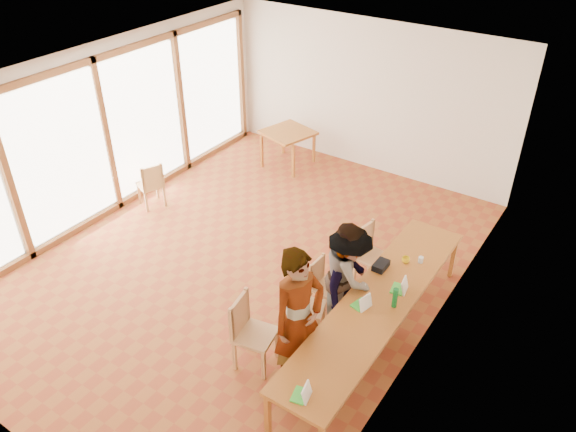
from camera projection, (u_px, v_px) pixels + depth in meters
The scene contains 24 objects.
ground at pixel (246, 261), 9.00m from camera, with size 8.00×8.00×0.00m, color #9C5325.
wall_back at pixel (368, 96), 10.96m from camera, with size 6.00×0.10×3.00m, color silver.
wall_right at pixel (439, 247), 6.78m from camera, with size 0.10×8.00×3.00m, color silver.
window_wall at pixel (105, 132), 9.57m from camera, with size 0.10×8.00×3.00m, color white.
ceiling at pixel (237, 78), 7.35m from camera, with size 6.00×8.00×0.04m, color white.
communal_table at pixel (378, 303), 7.12m from camera, with size 0.80×4.00×0.75m.
side_table at pixel (288, 135), 11.43m from camera, with size 0.90×0.90×0.75m.
chair_near at pixel (247, 325), 6.92m from camera, with size 0.55×0.55×0.54m.
chair_mid at pixel (302, 300), 7.44m from camera, with size 0.51×0.51×0.46m.
chair_far at pixel (321, 279), 7.85m from camera, with size 0.38×0.38×0.43m.
chair_empty at pixel (369, 248), 8.32m from camera, with size 0.51×0.51×0.50m.
chair_spare at pixel (151, 181), 10.09m from camera, with size 0.54×0.54×0.47m.
person_near at pixel (299, 319), 6.51m from camera, with size 0.70×0.46×1.93m, color gray.
person_mid at pixel (348, 276), 7.40m from camera, with size 0.79×0.62×1.63m, color gray.
person_far at pixel (348, 278), 7.39m from camera, with size 1.02×0.59×1.59m, color gray.
laptop_near at pixel (303, 394), 5.81m from camera, with size 0.22×0.24×0.18m.
laptop_mid at pixel (363, 304), 6.97m from camera, with size 0.23×0.25×0.18m.
laptop_far at pixel (401, 287), 7.23m from camera, with size 0.23×0.25×0.19m.
yellow_mug at pixel (406, 260), 7.73m from camera, with size 0.11×0.11×0.09m, color yellow.
green_bottle at pixel (395, 298), 6.93m from camera, with size 0.07×0.07×0.28m, color #106E2B.
clear_glass at pixel (421, 260), 7.73m from camera, with size 0.07×0.07×0.09m, color silver.
condiment_cup at pixel (363, 286), 7.28m from camera, with size 0.08×0.08×0.06m, color white.
pink_phone at pixel (398, 292), 7.23m from camera, with size 0.05×0.10×0.01m, color #EA4AA4.
black_pouch at pixel (381, 265), 7.62m from camera, with size 0.16×0.26×0.09m, color black.
Camera 1 is at (4.54, -5.56, 5.51)m, focal length 35.00 mm.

